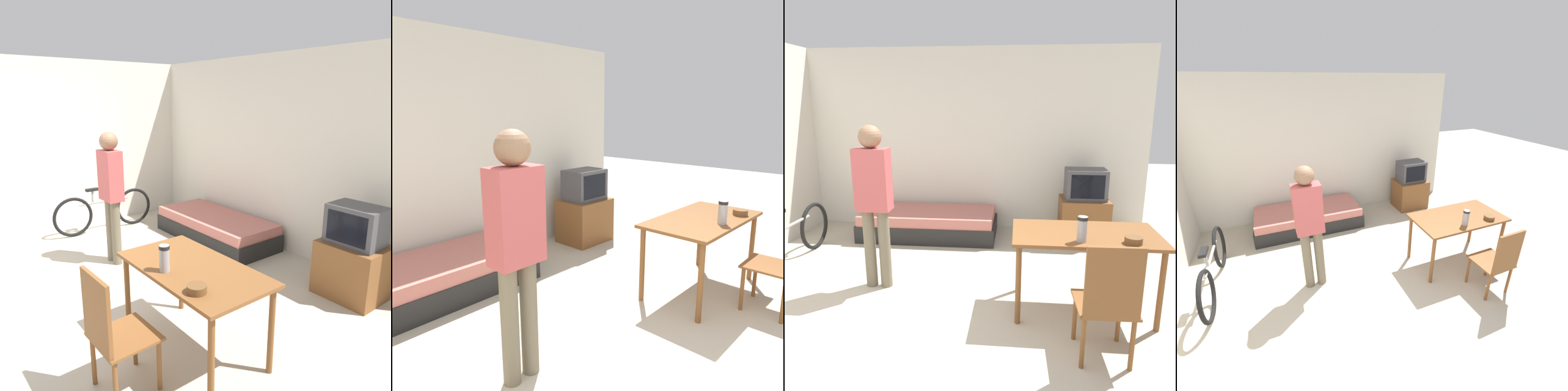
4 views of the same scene
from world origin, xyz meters
The scene contains 10 objects.
ground_plane centered at (0.00, 0.00, 0.00)m, with size 20.00×20.00×0.00m, color #B2A893.
wall_back centered at (0.00, 3.39, 1.35)m, with size 5.59×0.06×2.70m.
daybed centered at (-0.38, 2.84, 0.19)m, with size 1.93×0.88×0.38m.
tv centered at (1.83, 2.89, 0.46)m, with size 0.66×0.54×1.03m.
dining_table centered at (1.51, 0.97, 0.67)m, with size 1.32×0.72×0.77m.
wooden_chair centered at (1.56, 0.21, 0.53)m, with size 0.44×0.44×0.97m.
bicycle centered at (-1.81, 1.69, 0.33)m, with size 0.09×1.67×0.72m.
person_standing centered at (-0.57, 1.25, 1.00)m, with size 0.34×0.23×1.71m.
thermos_flask centered at (1.44, 0.75, 0.89)m, with size 0.09×0.09×0.22m.
mate_bowl centered at (1.87, 0.74, 0.80)m, with size 0.15×0.15×0.06m.
Camera 3 is at (0.88, -2.38, 1.93)m, focal length 35.00 mm.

